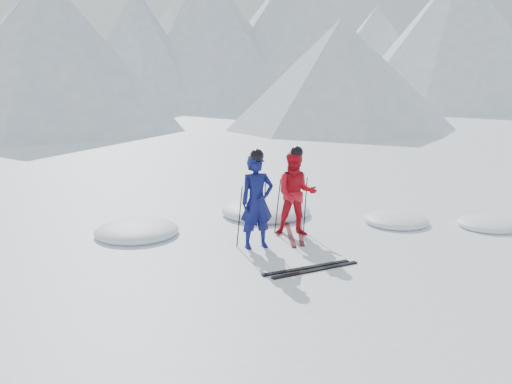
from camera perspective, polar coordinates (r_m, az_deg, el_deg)
name	(u,v)px	position (r m, az deg, el deg)	size (l,w,h in m)	color
ground	(338,245)	(10.79, 8.60, -5.57)	(160.00, 160.00, 0.00)	white
mountain_range	(173,29)	(45.57, -8.76, 16.56)	(106.15, 62.94, 15.53)	#B2BCD1
skier_blue	(257,202)	(10.31, 0.10, -1.04)	(0.66, 0.43, 1.81)	#0D114E
skier_red	(296,194)	(11.17, 4.24, -0.18)	(0.85, 0.67, 1.76)	red
pole_blue_left	(240,217)	(10.41, -1.75, -2.63)	(0.02, 0.02, 1.21)	black
pole_blue_right	(264,213)	(10.70, 0.82, -2.21)	(0.02, 0.02, 1.21)	black
pole_red_left	(278,206)	(11.33, 2.29, -1.50)	(0.02, 0.02, 1.17)	black
pole_red_right	(305,205)	(11.50, 5.22, -1.33)	(0.02, 0.02, 1.17)	black
ski_worn_left	(290,235)	(11.33, 3.63, -4.49)	(0.09, 1.70, 0.03)	black
ski_worn_right	(301,233)	(11.44, 4.71, -4.35)	(0.09, 1.70, 0.03)	black
ski_loose_a	(306,268)	(9.48, 5.34, -7.95)	(0.09, 1.70, 0.03)	black
ski_loose_b	(316,270)	(9.40, 6.31, -8.15)	(0.09, 1.70, 0.03)	black
snow_lumps	(278,222)	(12.32, 2.38, -3.16)	(8.79, 4.60, 0.47)	white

